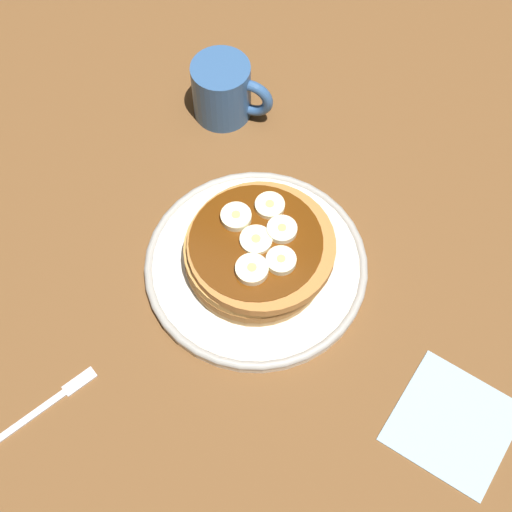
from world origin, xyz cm
name	(u,v)px	position (x,y,z in cm)	size (l,w,h in cm)	color
ground_plane	(256,276)	(0.00, 0.00, -1.50)	(140.00, 140.00, 3.00)	brown
plate	(256,266)	(0.00, 0.00, 0.87)	(24.07, 24.07, 1.62)	silver
pancake_stack	(257,253)	(0.16, -0.07, 3.80)	(16.05, 15.68, 4.88)	tan
banana_slice_0	(254,241)	(-0.15, -0.14, 6.37)	(3.34, 3.34, 0.69)	#FDF3C1
banana_slice_1	(281,261)	(3.18, -1.52, 6.53)	(3.07, 3.07, 1.00)	#ECE9BD
banana_slice_2	(236,217)	(-2.81, 1.81, 6.55)	(3.20, 3.20, 1.04)	#FDF3C0
banana_slice_3	(269,206)	(-0.06, 4.34, 6.44)	(3.14, 3.14, 0.82)	#F7E8B4
banana_slice_4	(252,270)	(0.77, -3.42, 6.55)	(3.33, 3.33, 1.04)	#FAE8B7
banana_slice_5	(282,230)	(2.11, 1.96, 6.49)	(3.13, 3.13, 0.92)	#F0E7C1
coffee_mug	(224,90)	(-10.84, 19.48, 3.90)	(9.94, 7.01, 7.57)	#33598C
napkin	(453,423)	(23.81, -9.73, 0.15)	(11.00, 11.00, 0.30)	#99B2BF
fork	(46,405)	(-14.52, -21.29, 0.25)	(7.62, 11.60, 0.50)	silver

